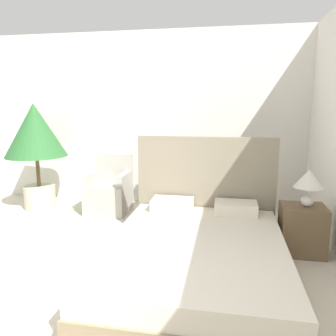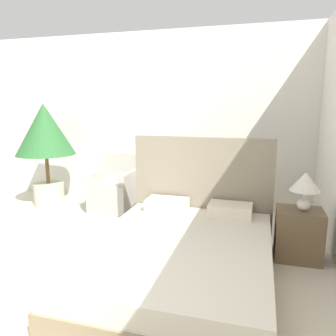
% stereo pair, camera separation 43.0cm
% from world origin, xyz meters
% --- Properties ---
extents(wall_back, '(10.00, 0.06, 2.90)m').
position_xyz_m(wall_back, '(0.00, 3.85, 1.45)').
color(wall_back, white).
rests_on(wall_back, ground_plane).
extents(bed, '(1.73, 2.23, 1.31)m').
position_xyz_m(bed, '(0.93, 1.37, 0.25)').
color(bed, '#8C7A5B').
rests_on(bed, ground_plane).
extents(armchair_near_window_left, '(0.64, 0.63, 0.90)m').
position_xyz_m(armchair_near_window_left, '(-0.66, 3.17, 0.30)').
color(armchair_near_window_left, '#B7B2A8').
rests_on(armchair_near_window_left, ground_plane).
extents(armchair_near_window_right, '(0.66, 0.65, 0.90)m').
position_xyz_m(armchair_near_window_right, '(0.31, 3.17, 0.30)').
color(armchair_near_window_right, '#B7B2A8').
rests_on(armchair_near_window_right, ground_plane).
extents(potted_palm, '(0.97, 0.97, 1.73)m').
position_xyz_m(potted_palm, '(-1.86, 3.13, 1.18)').
color(potted_palm, beige).
rests_on(potted_palm, ground_plane).
extents(nightstand, '(0.49, 0.41, 0.57)m').
position_xyz_m(nightstand, '(2.07, 2.13, 0.28)').
color(nightstand, brown).
rests_on(nightstand, ground_plane).
extents(table_lamp, '(0.32, 0.32, 0.42)m').
position_xyz_m(table_lamp, '(2.09, 2.12, 0.86)').
color(table_lamp, white).
rests_on(table_lamp, nightstand).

